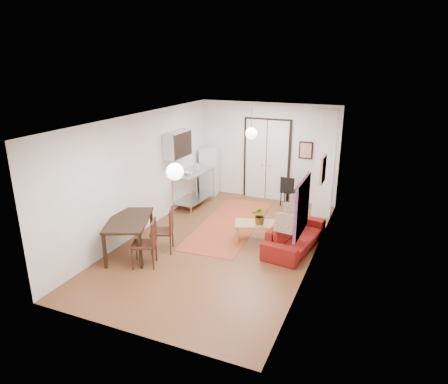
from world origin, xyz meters
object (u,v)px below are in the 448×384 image
at_px(dining_table, 129,223).
at_px(dining_chair_near, 164,225).
at_px(fridge, 209,172).
at_px(black_side_chair, 290,187).
at_px(sofa, 295,235).
at_px(coffee_table, 256,225).
at_px(kitchen_counter, 194,183).
at_px(dining_chair_far, 146,238).

distance_m(dining_table, dining_chair_near, 0.76).
distance_m(fridge, black_side_chair, 2.56).
bearing_deg(dining_table, black_side_chair, 60.88).
xyz_separation_m(sofa, fridge, (-3.37, 2.68, 0.44)).
bearing_deg(coffee_table, kitchen_counter, 147.40).
bearing_deg(black_side_chair, dining_chair_near, 68.90).
relative_size(dining_chair_far, black_side_chair, 1.12).
height_order(fridge, dining_table, fridge).
bearing_deg(coffee_table, dining_table, -143.98).
bearing_deg(dining_table, fridge, 91.26).
bearing_deg(kitchen_counter, black_side_chair, 29.23).
height_order(coffee_table, dining_chair_near, dining_chair_near).
height_order(fridge, black_side_chair, fridge).
height_order(coffee_table, dining_table, dining_table).
xyz_separation_m(coffee_table, dining_chair_far, (-1.74, -1.95, 0.20)).
bearing_deg(fridge, dining_chair_near, -87.92).
xyz_separation_m(fridge, dining_table, (0.10, -4.37, -0.02)).
bearing_deg(kitchen_counter, dining_chair_near, -71.48).
height_order(sofa, dining_chair_near, dining_chair_near).
bearing_deg(sofa, black_side_chair, 24.64).
relative_size(sofa, black_side_chair, 2.28).
xyz_separation_m(dining_table, black_side_chair, (2.46, 4.41, -0.20)).
relative_size(dining_table, dining_chair_near, 1.67).
relative_size(coffee_table, dining_table, 0.66).
xyz_separation_m(coffee_table, dining_chair_near, (-1.74, -1.25, 0.20)).
distance_m(coffee_table, fridge, 3.63).
distance_m(sofa, dining_chair_near, 2.96).
relative_size(coffee_table, dining_chair_near, 1.11).
bearing_deg(black_side_chair, sofa, 110.66).
xyz_separation_m(coffee_table, fridge, (-2.43, 2.67, 0.36)).
distance_m(sofa, fridge, 4.33).
relative_size(kitchen_counter, dining_table, 0.84).
bearing_deg(kitchen_counter, dining_chair_far, -74.17).
xyz_separation_m(dining_table, dining_chair_far, (0.60, -0.25, -0.14)).
bearing_deg(dining_chair_far, fridge, 165.62).
bearing_deg(black_side_chair, coffee_table, 91.47).
height_order(kitchen_counter, fridge, fridge).
bearing_deg(sofa, fridge, 59.50).
bearing_deg(fridge, coffee_table, -55.61).
bearing_deg(kitchen_counter, sofa, -20.27).
bearing_deg(black_side_chair, dining_table, 64.90).
relative_size(kitchen_counter, dining_chair_far, 1.40).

